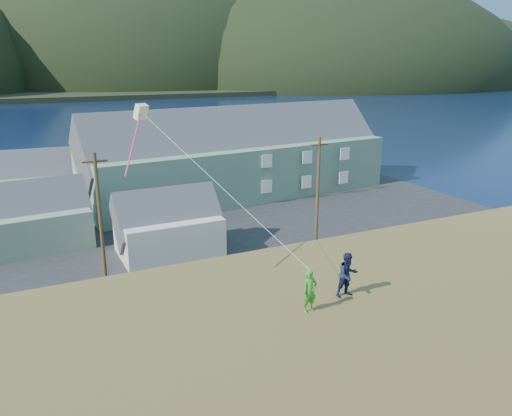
{
  "coord_description": "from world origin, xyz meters",
  "views": [
    {
      "loc": [
        -8.48,
        -31.09,
        15.27
      ],
      "look_at": [
        0.85,
        -11.44,
        8.8
      ],
      "focal_mm": 35.0,
      "sensor_mm": 36.0,
      "label": 1
    }
  ],
  "objects_px": {
    "wharf": "(46,175)",
    "shed_white": "(168,225)",
    "shed_palegreen_near": "(30,219)",
    "kite_flyer_green": "(310,291)",
    "lodge": "(239,155)",
    "shed_palegreen_far": "(26,180)",
    "kite_flyer_navy": "(348,275)"
  },
  "relations": [
    {
      "from": "lodge",
      "to": "shed_palegreen_near",
      "type": "xyz_separation_m",
      "value": [
        -22.59,
        -8.12,
        -2.18
      ]
    },
    {
      "from": "wharf",
      "to": "shed_white",
      "type": "xyz_separation_m",
      "value": [
        7.44,
        -33.71,
        2.09
      ]
    },
    {
      "from": "wharf",
      "to": "kite_flyer_navy",
      "type": "relative_size",
      "value": 15.92
    },
    {
      "from": "shed_white",
      "to": "lodge",
      "type": "bearing_deg",
      "value": 48.09
    },
    {
      "from": "wharf",
      "to": "shed_palegreen_near",
      "type": "xyz_separation_m",
      "value": [
        -2.57,
        -27.38,
        2.16
      ]
    },
    {
      "from": "wharf",
      "to": "shed_white",
      "type": "height_order",
      "value": "shed_white"
    },
    {
      "from": "shed_white",
      "to": "kite_flyer_navy",
      "type": "distance_m",
      "value": 24.81
    },
    {
      "from": "shed_white",
      "to": "shed_palegreen_far",
      "type": "distance_m",
      "value": 22.71
    },
    {
      "from": "shed_palegreen_far",
      "to": "kite_flyer_navy",
      "type": "height_order",
      "value": "kite_flyer_navy"
    },
    {
      "from": "wharf",
      "to": "kite_flyer_navy",
      "type": "bearing_deg",
      "value": -82.76
    },
    {
      "from": "kite_flyer_green",
      "to": "shed_palegreen_far",
      "type": "bearing_deg",
      "value": 94.1
    },
    {
      "from": "lodge",
      "to": "kite_flyer_navy",
      "type": "distance_m",
      "value": 40.8
    },
    {
      "from": "shed_palegreen_near",
      "to": "kite_flyer_green",
      "type": "xyz_separation_m",
      "value": [
        8.13,
        -30.93,
        5.33
      ]
    },
    {
      "from": "shed_palegreen_far",
      "to": "wharf",
      "type": "bearing_deg",
      "value": 83.7
    },
    {
      "from": "wharf",
      "to": "shed_palegreen_near",
      "type": "relative_size",
      "value": 2.6
    },
    {
      "from": "wharf",
      "to": "kite_flyer_navy",
      "type": "height_order",
      "value": "kite_flyer_navy"
    },
    {
      "from": "wharf",
      "to": "lodge",
      "type": "distance_m",
      "value": 28.11
    },
    {
      "from": "kite_flyer_green",
      "to": "kite_flyer_navy",
      "type": "relative_size",
      "value": 0.9
    },
    {
      "from": "wharf",
      "to": "kite_flyer_green",
      "type": "relative_size",
      "value": 17.62
    },
    {
      "from": "shed_palegreen_near",
      "to": "shed_white",
      "type": "relative_size",
      "value": 1.2
    },
    {
      "from": "kite_flyer_navy",
      "to": "shed_palegreen_near",
      "type": "bearing_deg",
      "value": 107.83
    },
    {
      "from": "shed_palegreen_near",
      "to": "kite_flyer_green",
      "type": "relative_size",
      "value": 6.77
    },
    {
      "from": "wharf",
      "to": "shed_white",
      "type": "bearing_deg",
      "value": -77.55
    },
    {
      "from": "shed_white",
      "to": "kite_flyer_navy",
      "type": "relative_size",
      "value": 5.11
    },
    {
      "from": "shed_palegreen_near",
      "to": "kite_flyer_green",
      "type": "bearing_deg",
      "value": -80.27
    },
    {
      "from": "wharf",
      "to": "lodge",
      "type": "height_order",
      "value": "lodge"
    },
    {
      "from": "shed_palegreen_far",
      "to": "kite_flyer_green",
      "type": "xyz_separation_m",
      "value": [
        8.0,
        -45.04,
        5.12
      ]
    },
    {
      "from": "kite_flyer_green",
      "to": "shed_white",
      "type": "bearing_deg",
      "value": 79.65
    },
    {
      "from": "shed_white",
      "to": "kite_flyer_green",
      "type": "distance_m",
      "value": 25.25
    },
    {
      "from": "kite_flyer_navy",
      "to": "shed_palegreen_far",
      "type": "bearing_deg",
      "value": 102.19
    },
    {
      "from": "lodge",
      "to": "shed_white",
      "type": "bearing_deg",
      "value": -137.01
    },
    {
      "from": "wharf",
      "to": "shed_palegreen_far",
      "type": "distance_m",
      "value": 13.69
    }
  ]
}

